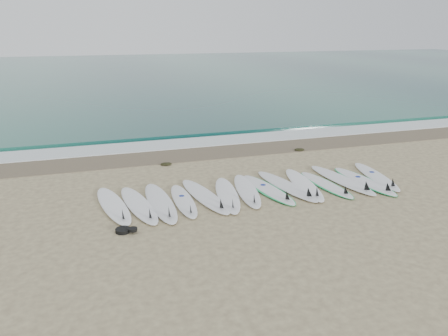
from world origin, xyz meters
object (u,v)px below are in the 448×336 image
object	(u,v)px
surfboard_13	(377,177)
leash_coil	(125,230)
surfboard_7	(268,189)
surfboard_0	(114,206)

from	to	relation	value
surfboard_13	leash_coil	bearing A→B (deg)	-160.34
surfboard_13	leash_coil	distance (m)	7.45
surfboard_7	leash_coil	distance (m)	4.13
leash_coil	surfboard_0	bearing A→B (deg)	95.52
leash_coil	surfboard_13	bearing A→B (deg)	10.44
surfboard_0	surfboard_7	size ratio (longest dim) A/B	1.05
surfboard_0	leash_coil	size ratio (longest dim) A/B	5.94
leash_coil	surfboard_7	bearing A→B (deg)	19.02
surfboard_13	surfboard_0	bearing A→B (deg)	-171.34
surfboard_0	leash_coil	xyz separation A→B (m)	(0.14, -1.42, -0.01)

